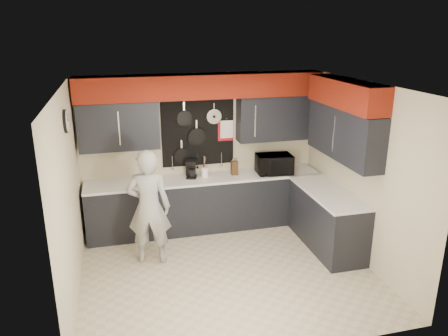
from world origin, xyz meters
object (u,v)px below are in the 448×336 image
object	(u,v)px
microwave	(274,164)
knife_block	(234,168)
coffee_maker	(191,168)
utensil_crock	(205,172)
person	(149,208)

from	to	relation	value
microwave	knife_block	world-z (taller)	microwave
microwave	coffee_maker	xyz separation A→B (m)	(-1.40, 0.14, -0.01)
coffee_maker	knife_block	bearing A→B (deg)	13.73
utensil_crock	microwave	bearing A→B (deg)	-5.10
microwave	person	distance (m)	2.35
microwave	coffee_maker	size ratio (longest dim) A/B	1.95
utensil_crock	coffee_maker	size ratio (longest dim) A/B	0.53
coffee_maker	person	world-z (taller)	person
coffee_maker	person	size ratio (longest dim) A/B	0.18
knife_block	person	xyz separation A→B (m)	(-1.52, -0.91, -0.18)
knife_block	utensil_crock	world-z (taller)	knife_block
knife_block	utensil_crock	size ratio (longest dim) A/B	1.46
knife_block	coffee_maker	size ratio (longest dim) A/B	0.78
knife_block	coffee_maker	bearing A→B (deg)	176.32
microwave	utensil_crock	world-z (taller)	microwave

